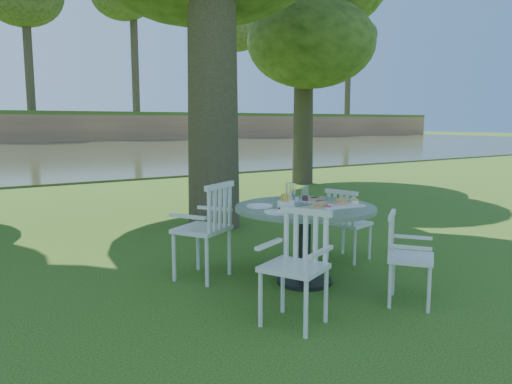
% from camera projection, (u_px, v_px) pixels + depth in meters
% --- Properties ---
extents(ground, '(140.00, 140.00, 0.00)m').
position_uv_depth(ground, '(266.00, 270.00, 5.50)').
color(ground, '#20430E').
rests_on(ground, ground).
extents(table, '(1.40, 1.40, 0.79)m').
position_uv_depth(table, '(305.00, 221.00, 4.99)').
color(table, black).
rests_on(table, ground).
extents(chair_ne, '(0.49, 0.51, 0.85)m').
position_uv_depth(chair_ne, '(345.00, 219.00, 5.82)').
color(chair_ne, silver).
rests_on(chair_ne, ground).
extents(chair_nw, '(0.68, 0.67, 1.01)m').
position_uv_depth(chair_nw, '(210.00, 223.00, 5.12)').
color(chair_nw, silver).
rests_on(chair_nw, ground).
extents(chair_sw, '(0.58, 0.60, 0.92)m').
position_uv_depth(chair_sw, '(299.00, 257.00, 4.04)').
color(chair_sw, silver).
rests_on(chair_sw, ground).
extents(chair_se, '(0.56, 0.56, 0.82)m').
position_uv_depth(chair_se, '(402.00, 251.00, 4.46)').
color(chair_se, silver).
rests_on(chair_se, ground).
extents(tableware, '(1.17, 0.80, 0.21)m').
position_uv_depth(tableware, '(299.00, 202.00, 4.98)').
color(tableware, white).
rests_on(tableware, table).
extents(river, '(100.00, 28.00, 0.12)m').
position_uv_depth(river, '(0.00, 155.00, 24.49)').
color(river, '#333821').
rests_on(river, ground).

